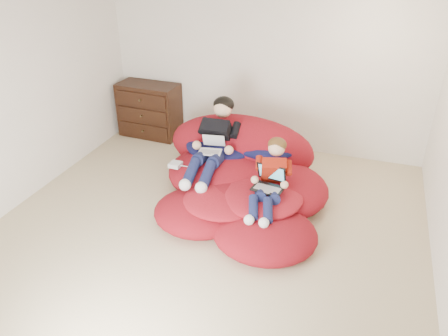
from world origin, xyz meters
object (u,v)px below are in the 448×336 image
Objects in this scene: older_boy at (215,138)px; beanbag_pile at (242,176)px; laptop_white at (212,147)px; laptop_black at (269,181)px; dresser at (149,110)px; younger_boy at (271,175)px.

beanbag_pile is at bearing -16.11° from older_boy.
laptop_white is 1.04m from laptop_black.
laptop_black is (0.48, -0.50, 0.29)m from beanbag_pile.
dresser is 0.41× the size of beanbag_pile.
laptop_black is at bearing -90.00° from younger_boy.
younger_boy is (2.54, -1.79, 0.17)m from dresser.
beanbag_pile is 6.55× the size of laptop_black.
laptop_white reaches higher than laptop_black.
beanbag_pile is 1.86× the size of older_boy.
younger_boy is 2.68× the size of laptop_black.
laptop_black is at bearing -34.46° from older_boy.
younger_boy is 2.95× the size of laptop_white.
beanbag_pile is at bearing 137.45° from younger_boy.
laptop_black is (0.90, -0.62, -0.15)m from older_boy.
older_boy is at bearing 163.89° from beanbag_pile.
older_boy is (1.63, -1.22, 0.26)m from dresser.
dresser reaches higher than beanbag_pile.
younger_boy reaches higher than beanbag_pile.
dresser is 2.96× the size of laptop_white.
younger_boy is at bearing -32.05° from older_boy.
laptop_white is 0.91× the size of laptop_black.
dresser is at bearing 146.74° from beanbag_pile.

